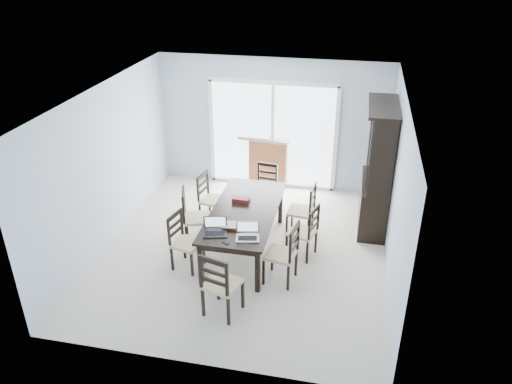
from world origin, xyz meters
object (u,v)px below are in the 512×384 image
at_px(dining_table, 244,214).
at_px(china_hutch, 378,170).
at_px(chair_left_far, 208,193).
at_px(laptop_silver, 248,235).
at_px(chair_left_near, 182,235).
at_px(game_box, 241,200).
at_px(chair_right_mid, 308,227).
at_px(hot_tub, 255,145).
at_px(chair_end_near, 218,279).
at_px(chair_right_far, 306,205).
at_px(cell_phone, 226,243).
at_px(chair_end_far, 266,182).
at_px(chair_left_mid, 191,211).
at_px(laptop_dark, 215,231).
at_px(chair_right_near, 287,248).

relative_size(dining_table, china_hutch, 1.00).
bearing_deg(chair_left_far, laptop_silver, 45.20).
relative_size(chair_left_near, game_box, 3.76).
bearing_deg(chair_right_mid, hot_tub, 41.71).
bearing_deg(chair_right_mid, chair_end_near, 166.01).
xyz_separation_m(chair_left_near, laptop_silver, (1.07, -0.20, 0.25)).
bearing_deg(chair_right_far, cell_phone, 156.55).
xyz_separation_m(chair_left_far, chair_end_far, (0.90, 0.67, -0.02)).
bearing_deg(chair_end_near, chair_left_near, 145.77).
bearing_deg(chair_left_mid, chair_left_near, -11.70).
height_order(chair_left_mid, laptop_silver, chair_left_mid).
distance_m(chair_right_mid, laptop_dark, 1.51).
xyz_separation_m(chair_left_far, chair_right_near, (1.62, -1.49, 0.03)).
relative_size(chair_left_mid, chair_right_mid, 1.08).
bearing_deg(laptop_silver, chair_right_far, 54.47).
relative_size(cell_phone, game_box, 0.36).
relative_size(china_hutch, chair_left_mid, 1.96).
relative_size(chair_right_near, game_box, 4.02).
distance_m(chair_left_mid, cell_phone, 1.36).
bearing_deg(chair_left_near, china_hutch, 136.09).
relative_size(chair_left_far, chair_right_near, 0.94).
distance_m(chair_left_near, chair_right_far, 2.17).
bearing_deg(chair_end_near, china_hutch, 70.47).
bearing_deg(laptop_dark, china_hutch, 27.96).
distance_m(dining_table, game_box, 0.31).
bearing_deg(chair_right_mid, dining_table, 108.23).
xyz_separation_m(chair_right_near, cell_phone, (-0.83, -0.30, 0.17)).
distance_m(china_hutch, chair_right_near, 2.35).
relative_size(chair_left_near, laptop_dark, 2.71).
distance_m(chair_right_near, game_box, 1.32).
height_order(chair_right_far, laptop_dark, chair_right_far).
bearing_deg(chair_left_near, hot_tub, -171.23).
relative_size(dining_table, chair_left_near, 2.11).
bearing_deg(laptop_dark, chair_end_far, 68.31).
xyz_separation_m(chair_right_far, hot_tub, (-1.44, 2.63, -0.07)).
xyz_separation_m(chair_left_near, chair_end_far, (0.90, 2.09, -0.01)).
bearing_deg(chair_left_mid, chair_right_near, 48.80).
xyz_separation_m(chair_right_near, chair_end_near, (-0.76, -0.94, 0.02)).
bearing_deg(chair_left_mid, laptop_dark, 20.47).
distance_m(dining_table, chair_left_far, 1.17).
distance_m(chair_right_mid, laptop_silver, 1.16).
distance_m(chair_left_near, laptop_silver, 1.12).
xyz_separation_m(dining_table, chair_left_far, (-0.84, 0.81, -0.12)).
relative_size(chair_end_near, laptop_dark, 2.99).
bearing_deg(chair_right_mid, laptop_dark, 139.43).
height_order(chair_right_mid, game_box, chair_right_mid).
bearing_deg(chair_end_near, chair_end_far, 104.63).
bearing_deg(game_box, chair_left_near, -129.68).
relative_size(dining_table, laptop_dark, 5.73).
xyz_separation_m(dining_table, china_hutch, (2.02, 1.25, 0.40)).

